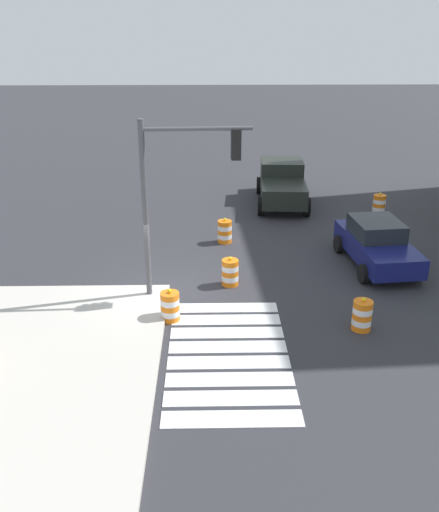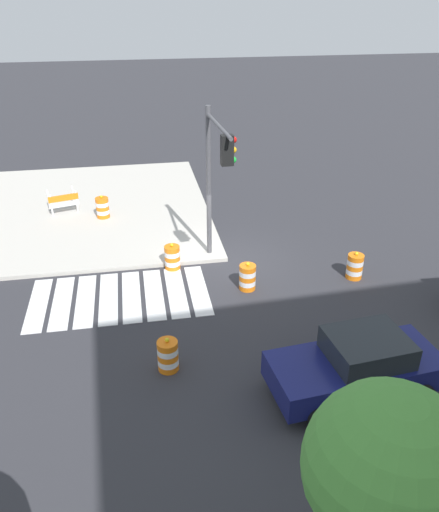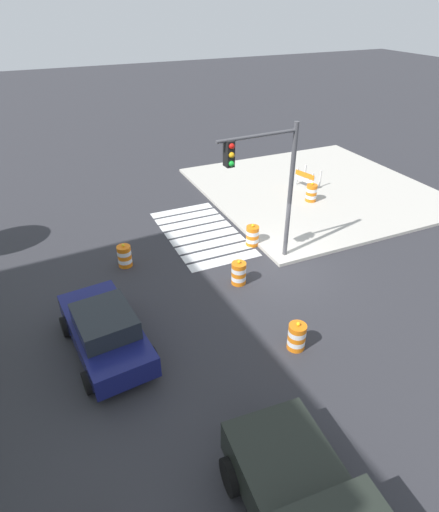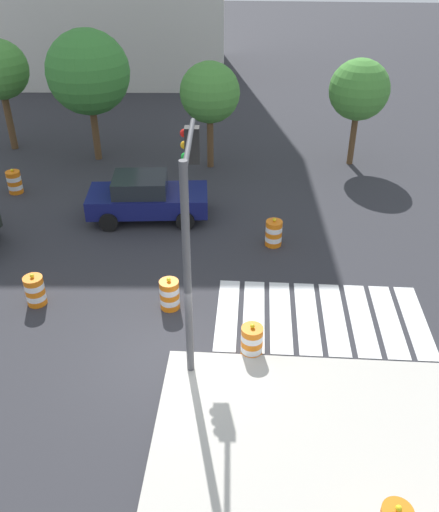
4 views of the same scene
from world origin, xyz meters
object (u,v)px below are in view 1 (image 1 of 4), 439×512
(traffic_barrel_median_far, at_px, (379,205))
(pickup_truck, at_px, (282,182))
(traffic_barrel_far_curb, at_px, (225,232))
(traffic_light_pole, at_px, (182,178))
(traffic_barrel_median_near, at_px, (170,306))
(traffic_barrel_near_corner, at_px, (230,272))
(sports_car, at_px, (377,244))
(traffic_barrel_crosswalk_end, at_px, (362,315))

(traffic_barrel_median_far, bearing_deg, pickup_truck, -115.07)
(traffic_barrel_far_curb, relative_size, traffic_light_pole, 0.19)
(pickup_truck, height_order, traffic_light_pole, traffic_light_pole)
(traffic_barrel_median_near, bearing_deg, traffic_barrel_far_curb, 164.07)
(traffic_barrel_near_corner, distance_m, traffic_barrel_far_curb, 3.88)
(sports_car, bearing_deg, traffic_barrel_median_near, -61.13)
(traffic_barrel_median_far, distance_m, traffic_light_pole, 12.18)
(pickup_truck, xyz_separation_m, traffic_barrel_far_curb, (5.29, -2.89, -0.52))
(traffic_barrel_near_corner, height_order, traffic_barrel_median_near, same)
(pickup_truck, relative_size, traffic_light_pole, 0.96)
(traffic_barrel_crosswalk_end, relative_size, traffic_barrel_far_curb, 1.00)
(pickup_truck, height_order, traffic_barrel_median_near, pickup_truck)
(pickup_truck, xyz_separation_m, traffic_barrel_near_corner, (9.17, -2.82, -0.52))
(traffic_barrel_median_far, bearing_deg, sports_car, -16.72)
(traffic_barrel_median_near, bearing_deg, pickup_truck, 157.95)
(traffic_light_pole, bearing_deg, traffic_barrel_far_curb, 163.42)
(sports_car, bearing_deg, pickup_truck, -161.73)
(traffic_barrel_near_corner, distance_m, traffic_light_pole, 3.84)
(sports_car, bearing_deg, traffic_barrel_far_curb, -113.05)
(traffic_barrel_near_corner, distance_m, traffic_barrel_median_far, 10.05)
(pickup_truck, bearing_deg, traffic_barrel_near_corner, -17.08)
(sports_car, height_order, traffic_barrel_median_near, sports_car)
(traffic_barrel_near_corner, bearing_deg, traffic_light_pole, -60.91)
(sports_car, xyz_separation_m, traffic_barrel_median_near, (3.96, -7.17, -0.36))
(traffic_barrel_median_near, distance_m, traffic_barrel_far_curb, 6.50)
(traffic_barrel_far_curb, xyz_separation_m, traffic_light_pole, (4.70, -1.40, 3.46))
(sports_car, xyz_separation_m, traffic_barrel_crosswalk_end, (4.60, -1.66, -0.36))
(sports_car, distance_m, traffic_barrel_median_far, 5.88)
(sports_car, xyz_separation_m, traffic_light_pole, (2.40, -6.79, 3.10))
(sports_car, xyz_separation_m, traffic_barrel_far_curb, (-2.29, -5.39, -0.36))
(traffic_barrel_crosswalk_end, height_order, traffic_barrel_far_curb, same)
(traffic_barrel_near_corner, bearing_deg, sports_car, 106.61)
(sports_car, xyz_separation_m, traffic_barrel_median_far, (-5.62, 1.69, -0.36))
(traffic_barrel_crosswalk_end, height_order, traffic_barrel_median_near, same)
(traffic_barrel_near_corner, xyz_separation_m, traffic_light_pole, (0.82, -1.47, 3.46))
(traffic_barrel_median_near, height_order, traffic_light_pole, traffic_light_pole)
(traffic_barrel_crosswalk_end, distance_m, traffic_barrel_far_curb, 7.84)
(traffic_light_pole, bearing_deg, traffic_barrel_near_corner, 119.09)
(sports_car, height_order, traffic_barrel_crosswalk_end, sports_car)
(sports_car, height_order, pickup_truck, pickup_truck)
(traffic_barrel_median_near, relative_size, traffic_barrel_median_far, 1.00)
(pickup_truck, bearing_deg, traffic_barrel_far_curb, -28.65)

